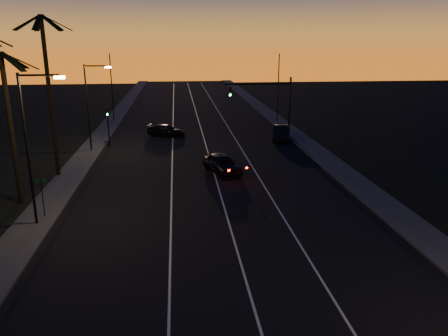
{
  "coord_description": "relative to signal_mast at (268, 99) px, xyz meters",
  "views": [
    {
      "loc": [
        -2.43,
        -5.24,
        10.69
      ],
      "look_at": [
        0.28,
        19.77,
        3.3
      ],
      "focal_mm": 35.0,
      "sensor_mm": 36.0,
      "label": 1
    }
  ],
  "objects": [
    {
      "name": "road",
      "position": [
        -7.14,
        -9.99,
        -4.78
      ],
      "size": [
        20.0,
        170.0,
        0.01
      ],
      "primitive_type": "cube",
      "color": "black",
      "rests_on": "ground"
    },
    {
      "name": "sidewalk_left",
      "position": [
        -18.34,
        -9.99,
        -4.7
      ],
      "size": [
        2.4,
        170.0,
        0.16
      ],
      "primitive_type": "cube",
      "color": "#3A3A37",
      "rests_on": "ground"
    },
    {
      "name": "sidewalk_right",
      "position": [
        4.06,
        -9.99,
        -4.7
      ],
      "size": [
        2.4,
        170.0,
        0.16
      ],
      "primitive_type": "cube",
      "color": "#3A3A37",
      "rests_on": "ground"
    },
    {
      "name": "lane_stripe_left",
      "position": [
        -10.14,
        -9.99,
        -4.76
      ],
      "size": [
        0.12,
        160.0,
        0.01
      ],
      "primitive_type": "cube",
      "color": "silver",
      "rests_on": "road"
    },
    {
      "name": "lane_stripe_mid",
      "position": [
        -6.64,
        -9.99,
        -4.76
      ],
      "size": [
        0.12,
        160.0,
        0.01
      ],
      "primitive_type": "cube",
      "color": "silver",
      "rests_on": "road"
    },
    {
      "name": "lane_stripe_right",
      "position": [
        -3.14,
        -9.99,
        -4.76
      ],
      "size": [
        0.12,
        160.0,
        0.01
      ],
      "primitive_type": "cube",
      "color": "silver",
      "rests_on": "road"
    },
    {
      "name": "palm_mid",
      "position": [
        -20.34,
        -15.99,
        1.47
      ],
      "size": [
        4.25,
        4.16,
        10.03
      ],
      "color": "black",
      "rests_on": "ground"
    },
    {
      "name": "palm_far",
      "position": [
        -19.34,
        -9.99,
        2.83
      ],
      "size": [
        4.25,
        4.16,
        12.53
      ],
      "color": "black",
      "rests_on": "ground"
    },
    {
      "name": "streetlight_left_near",
      "position": [
        -17.84,
        -19.99,
        0.54
      ],
      "size": [
        2.55,
        0.26,
        9.0
      ],
      "color": "black",
      "rests_on": "ground"
    },
    {
      "name": "streetlight_left_far",
      "position": [
        -17.82,
        -1.99,
        0.28
      ],
      "size": [
        2.55,
        0.26,
        8.5
      ],
      "color": "black",
      "rests_on": "ground"
    },
    {
      "name": "street_sign",
      "position": [
        -17.94,
        -18.99,
        -3.13
      ],
      "size": [
        0.7,
        0.06,
        2.6
      ],
      "color": "black",
      "rests_on": "ground"
    },
    {
      "name": "signal_mast",
      "position": [
        0.0,
        0.0,
        0.0
      ],
      "size": [
        7.1,
        0.41,
        7.0
      ],
      "color": "black",
      "rests_on": "ground"
    },
    {
      "name": "signal_post",
      "position": [
        -16.64,
        -0.01,
        -1.89
      ],
      "size": [
        0.28,
        0.37,
        4.2
      ],
      "color": "black",
      "rests_on": "ground"
    },
    {
      "name": "far_pole_left",
      "position": [
        -18.14,
        15.01,
        -0.28
      ],
      "size": [
        0.14,
        0.14,
        9.0
      ],
      "primitive_type": "cylinder",
      "color": "black",
      "rests_on": "ground"
    },
    {
      "name": "far_pole_right",
      "position": [
        3.86,
        12.01,
        -0.28
      ],
      "size": [
        0.14,
        0.14,
        9.0
      ],
      "primitive_type": "cylinder",
      "color": "black",
      "rests_on": "ground"
    },
    {
      "name": "lead_car",
      "position": [
        -5.96,
        -10.46,
        -3.98
      ],
      "size": [
        3.5,
        5.46,
        1.58
      ],
      "color": "black",
      "rests_on": "road"
    },
    {
      "name": "right_car",
      "position": [
        1.86,
        1.33,
        -3.97
      ],
      "size": [
        2.86,
        5.1,
        1.59
      ],
      "color": "black",
      "rests_on": "road"
    },
    {
      "name": "cross_car",
      "position": [
        -10.88,
        4.74,
        -4.12
      ],
      "size": [
        4.85,
        3.5,
        1.31
      ],
      "color": "black",
      "rests_on": "road"
    }
  ]
}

